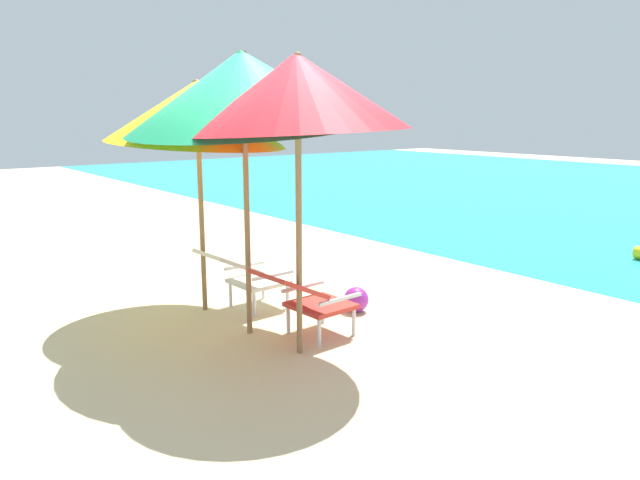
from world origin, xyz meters
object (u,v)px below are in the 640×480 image
at_px(lounge_chair_right, 306,296).
at_px(beach_umbrella_left, 197,112).
at_px(beach_ball, 356,299).
at_px(beach_umbrella_center, 244,90).
at_px(beach_umbrella_right, 298,93).
at_px(lounge_chair_left, 244,273).

bearing_deg(lounge_chair_right, beach_umbrella_left, -165.93).
distance_m(lounge_chair_right, beach_ball, 0.95).
height_order(beach_umbrella_center, beach_umbrella_right, beach_umbrella_center).
relative_size(lounge_chair_left, beach_umbrella_left, 0.37).
bearing_deg(beach_umbrella_center, beach_umbrella_right, 6.98).
height_order(lounge_chair_left, beach_umbrella_right, beach_umbrella_right).
xyz_separation_m(beach_umbrella_left, beach_umbrella_center, (0.87, 0.01, 0.18)).
height_order(lounge_chair_right, beach_umbrella_right, beach_umbrella_right).
bearing_deg(lounge_chair_left, lounge_chair_right, 1.05).
bearing_deg(beach_ball, beach_umbrella_right, -64.69).
bearing_deg(beach_umbrella_left, lounge_chair_left, 47.35).
bearing_deg(lounge_chair_left, beach_umbrella_right, -10.01).
relative_size(lounge_chair_right, beach_ball, 3.46).
bearing_deg(beach_umbrella_left, beach_umbrella_center, 0.48).
distance_m(lounge_chair_left, beach_umbrella_center, 1.91).
relative_size(lounge_chair_left, lounge_chair_right, 1.00).
xyz_separation_m(lounge_chair_left, beach_umbrella_left, (-0.29, -0.31, 1.61)).
bearing_deg(beach_umbrella_center, lounge_chair_left, 152.40).
height_order(beach_umbrella_center, beach_ball, beach_umbrella_center).
xyz_separation_m(beach_umbrella_right, beach_ball, (-0.52, 1.10, -2.03)).
distance_m(lounge_chair_right, beach_umbrella_left, 2.11).
height_order(lounge_chair_left, lounge_chair_right, same).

